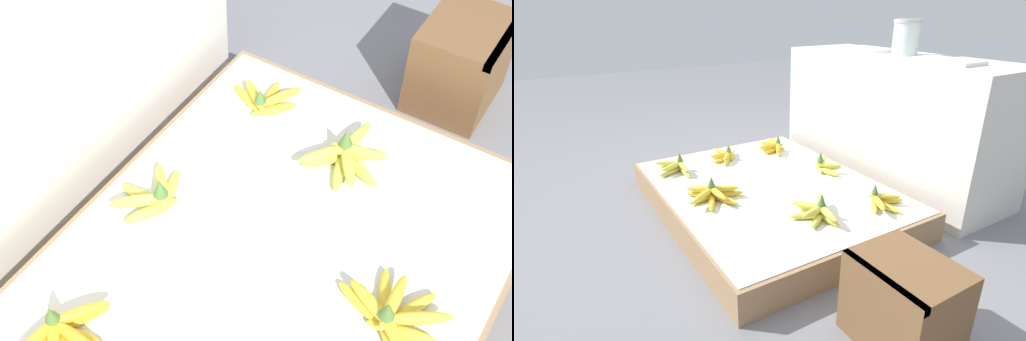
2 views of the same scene
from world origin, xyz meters
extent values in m
plane|color=slate|center=(0.00, 0.00, 0.00)|extent=(10.00, 10.00, 0.00)
cube|color=#997551|center=(0.00, 0.00, 0.07)|extent=(1.28, 0.99, 0.13)
cube|color=silver|center=(0.00, 0.00, 0.13)|extent=(1.24, 0.96, 0.00)
cube|color=beige|center=(0.00, 0.81, 0.35)|extent=(1.34, 0.47, 0.70)
cube|color=brown|center=(0.93, -0.10, 0.14)|extent=(0.30, 0.24, 0.28)
cube|color=#4E3520|center=(0.93, -0.21, 0.27)|extent=(0.30, 0.02, 0.02)
ellipsoid|color=gold|center=(-0.43, -0.34, 0.15)|extent=(0.12, 0.13, 0.03)
ellipsoid|color=gold|center=(-0.38, -0.36, 0.15)|extent=(0.08, 0.15, 0.03)
ellipsoid|color=gold|center=(-0.34, -0.30, 0.15)|extent=(0.15, 0.03, 0.03)
ellipsoid|color=gold|center=(-0.44, -0.36, 0.18)|extent=(0.11, 0.14, 0.03)
ellipsoid|color=gold|center=(-0.38, -0.35, 0.18)|extent=(0.09, 0.15, 0.03)
ellipsoid|color=gold|center=(-0.35, -0.31, 0.18)|extent=(0.15, 0.04, 0.03)
cone|color=#4C7533|center=(-0.40, -0.30, 0.21)|extent=(0.03, 0.03, 0.04)
ellipsoid|color=gold|center=(-0.04, -0.33, 0.15)|extent=(0.13, 0.14, 0.03)
ellipsoid|color=gold|center=(0.00, -0.33, 0.15)|extent=(0.07, 0.16, 0.03)
ellipsoid|color=gold|center=(0.06, -0.32, 0.15)|extent=(0.15, 0.09, 0.03)
ellipsoid|color=gold|center=(0.06, -0.26, 0.15)|extent=(0.16, 0.09, 0.03)
ellipsoid|color=gold|center=(0.01, -0.23, 0.15)|extent=(0.08, 0.16, 0.03)
ellipsoid|color=gold|center=(-0.03, -0.33, 0.18)|extent=(0.12, 0.14, 0.03)
ellipsoid|color=gold|center=(0.03, -0.35, 0.18)|extent=(0.11, 0.15, 0.03)
ellipsoid|color=gold|center=(0.04, -0.29, 0.18)|extent=(0.16, 0.04, 0.03)
ellipsoid|color=gold|center=(0.01, -0.26, 0.18)|extent=(0.09, 0.16, 0.03)
cone|color=#4C7533|center=(-0.01, -0.29, 0.22)|extent=(0.04, 0.04, 0.05)
ellipsoid|color=gold|center=(-0.44, 0.01, 0.15)|extent=(0.12, 0.12, 0.02)
ellipsoid|color=gold|center=(-0.45, -0.02, 0.15)|extent=(0.14, 0.06, 0.02)
ellipsoid|color=gold|center=(-0.43, -0.04, 0.15)|extent=(0.11, 0.13, 0.02)
ellipsoid|color=gold|center=(-0.41, -0.05, 0.15)|extent=(0.06, 0.14, 0.02)
ellipsoid|color=gold|center=(-0.37, -0.04, 0.15)|extent=(0.13, 0.10, 0.02)
ellipsoid|color=gold|center=(-0.45, 0.01, 0.17)|extent=(0.14, 0.09, 0.02)
ellipsoid|color=gold|center=(-0.46, -0.03, 0.17)|extent=(0.14, 0.07, 0.02)
ellipsoid|color=gold|center=(-0.42, -0.05, 0.17)|extent=(0.03, 0.14, 0.02)
ellipsoid|color=gold|center=(-0.39, -0.04, 0.17)|extent=(0.13, 0.11, 0.02)
cone|color=#4C7533|center=(-0.41, -0.02, 0.20)|extent=(0.03, 0.03, 0.04)
ellipsoid|color=gold|center=(0.36, 0.04, 0.15)|extent=(0.13, 0.12, 0.03)
ellipsoid|color=gold|center=(0.34, 0.00, 0.15)|extent=(0.15, 0.08, 0.03)
ellipsoid|color=gold|center=(0.37, -0.04, 0.15)|extent=(0.09, 0.15, 0.03)
ellipsoid|color=gold|center=(0.42, -0.02, 0.15)|extent=(0.11, 0.14, 0.03)
ellipsoid|color=gold|center=(0.43, 0.02, 0.15)|extent=(0.15, 0.04, 0.03)
ellipsoid|color=gold|center=(0.35, 0.05, 0.18)|extent=(0.14, 0.11, 0.03)
ellipsoid|color=gold|center=(0.35, -0.02, 0.18)|extent=(0.14, 0.11, 0.03)
ellipsoid|color=gold|center=(0.40, -0.02, 0.18)|extent=(0.06, 0.15, 0.03)
ellipsoid|color=gold|center=(0.44, 0.01, 0.18)|extent=(0.15, 0.05, 0.03)
cone|color=#4C7533|center=(0.39, 0.01, 0.22)|extent=(0.04, 0.04, 0.05)
ellipsoid|color=gold|center=(-0.45, 0.32, 0.15)|extent=(0.15, 0.06, 0.03)
ellipsoid|color=gold|center=(-0.44, 0.29, 0.15)|extent=(0.14, 0.08, 0.03)
ellipsoid|color=gold|center=(-0.41, 0.28, 0.15)|extent=(0.09, 0.14, 0.03)
ellipsoid|color=gold|center=(-0.38, 0.26, 0.15)|extent=(0.06, 0.15, 0.03)
ellipsoid|color=gold|center=(-0.35, 0.28, 0.15)|extent=(0.14, 0.10, 0.03)
ellipsoid|color=gold|center=(-0.45, 0.31, 0.18)|extent=(0.15, 0.04, 0.03)
ellipsoid|color=gold|center=(-0.42, 0.28, 0.18)|extent=(0.13, 0.12, 0.03)
ellipsoid|color=gold|center=(-0.40, 0.25, 0.18)|extent=(0.03, 0.15, 0.03)
ellipsoid|color=gold|center=(-0.35, 0.28, 0.18)|extent=(0.14, 0.10, 0.03)
cone|color=#4C7533|center=(-0.39, 0.30, 0.21)|extent=(0.03, 0.03, 0.04)
ellipsoid|color=gold|center=(0.05, 0.33, 0.15)|extent=(0.15, 0.08, 0.03)
ellipsoid|color=gold|center=(0.00, 0.37, 0.15)|extent=(0.03, 0.14, 0.03)
ellipsoid|color=gold|center=(-0.03, 0.33, 0.15)|extent=(0.14, 0.10, 0.03)
ellipsoid|color=gold|center=(0.03, 0.34, 0.18)|extent=(0.13, 0.12, 0.03)
ellipsoid|color=gold|center=(-0.04, 0.36, 0.18)|extent=(0.12, 0.13, 0.03)
cone|color=#4C7533|center=(0.00, 0.32, 0.22)|extent=(0.04, 0.04, 0.05)
ellipsoid|color=gold|center=(0.45, 0.26, 0.15)|extent=(0.12, 0.11, 0.03)
ellipsoid|color=gold|center=(0.48, 0.30, 0.15)|extent=(0.14, 0.05, 0.03)
ellipsoid|color=gold|center=(0.44, 0.35, 0.15)|extent=(0.08, 0.13, 0.03)
ellipsoid|color=gold|center=(0.48, 0.26, 0.18)|extent=(0.13, 0.09, 0.03)
ellipsoid|color=gold|center=(0.44, 0.32, 0.18)|extent=(0.11, 0.12, 0.03)
cone|color=#4C7533|center=(0.42, 0.29, 0.21)|extent=(0.03, 0.03, 0.04)
cylinder|color=silver|center=(0.01, 0.83, 0.78)|extent=(0.13, 0.13, 0.16)
cylinder|color=#B7B2A8|center=(0.01, 0.83, 0.87)|extent=(0.14, 0.14, 0.02)
cube|color=white|center=(-0.25, 0.84, 0.71)|extent=(0.27, 0.17, 0.02)
cube|color=white|center=(0.33, 0.76, 0.71)|extent=(0.29, 0.17, 0.02)
camera|label=1|loc=(-0.81, -0.47, 1.54)|focal=50.00mm
camera|label=2|loc=(1.52, -0.91, 0.94)|focal=28.00mm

